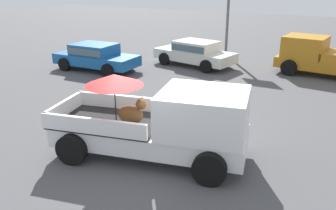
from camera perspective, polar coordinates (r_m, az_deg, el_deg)
name	(u,v)px	position (r m, az deg, el deg)	size (l,w,h in m)	color
ground_plane	(150,155)	(9.58, -2.84, -8.01)	(80.00, 80.00, 0.00)	#4C4C4F
pickup_truck_main	(166,123)	(9.02, -0.37, -2.89)	(5.32, 3.07, 2.24)	black
pickup_truck_red	(325,57)	(18.57, 24.05, 7.01)	(4.97, 2.59, 1.80)	black
parked_sedan_near	(195,52)	(18.98, 4.42, 8.52)	(4.57, 2.62, 1.33)	black
parked_sedan_far	(96,56)	(18.42, -11.59, 7.82)	(4.32, 2.01, 1.33)	black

